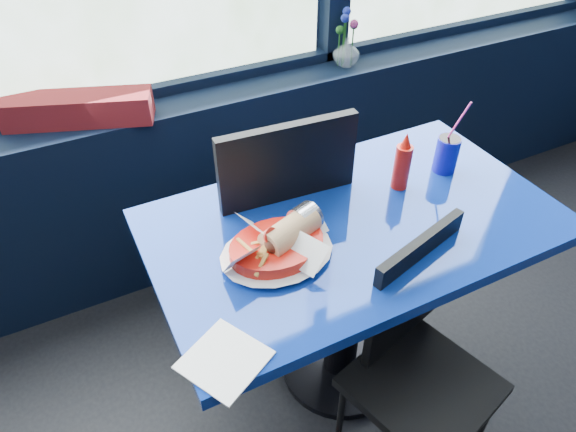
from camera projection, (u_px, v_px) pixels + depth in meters
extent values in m
cube|color=black|center=(181.00, 185.00, 2.22)|extent=(5.00, 0.26, 0.80)
cube|color=black|center=(161.00, 90.00, 2.01)|extent=(4.80, 0.08, 0.06)
cylinder|color=black|center=(339.00, 364.00, 1.97)|extent=(0.44, 0.44, 0.03)
cylinder|color=black|center=(345.00, 310.00, 1.77)|extent=(0.12, 0.12, 0.68)
cube|color=navy|center=(355.00, 224.00, 1.52)|extent=(1.20, 0.70, 0.04)
cube|color=black|center=(422.00, 386.00, 1.48)|extent=(0.45, 0.45, 0.04)
cube|color=black|center=(411.00, 290.00, 1.47)|extent=(0.34, 0.12, 0.40)
cylinder|color=black|center=(340.00, 419.00, 1.62)|extent=(0.02, 0.02, 0.38)
cylinder|color=black|center=(483.00, 425.00, 1.61)|extent=(0.02, 0.02, 0.38)
cylinder|color=black|center=(402.00, 361.00, 1.78)|extent=(0.02, 0.02, 0.38)
cube|color=black|center=(258.00, 223.00, 1.90)|extent=(0.48, 0.48, 0.04)
cube|color=black|center=(288.00, 196.00, 1.58)|extent=(0.43, 0.06, 0.50)
cylinder|color=black|center=(287.00, 229.00, 2.26)|extent=(0.03, 0.03, 0.46)
cylinder|color=black|center=(325.00, 290.00, 1.98)|extent=(0.03, 0.03, 0.46)
cylinder|color=black|center=(201.00, 252.00, 2.14)|extent=(0.03, 0.03, 0.46)
cylinder|color=black|center=(229.00, 321.00, 1.87)|extent=(0.03, 0.03, 0.46)
cube|color=maroon|center=(78.00, 109.00, 1.81)|extent=(0.53, 0.30, 0.10)
imported|color=silver|center=(346.00, 52.00, 2.18)|extent=(0.14, 0.15, 0.11)
cylinder|color=#1E5919|center=(343.00, 45.00, 2.15)|extent=(0.01, 0.01, 0.19)
sphere|color=#1C2BA5|center=(345.00, 18.00, 2.08)|extent=(0.04, 0.04, 0.04)
cylinder|color=#1E5919|center=(352.00, 47.00, 2.16)|extent=(0.01, 0.01, 0.16)
sphere|color=#C2397B|center=(354.00, 24.00, 2.10)|extent=(0.04, 0.04, 0.04)
cylinder|color=#1E5919|center=(345.00, 40.00, 2.16)|extent=(0.01, 0.01, 0.21)
sphere|color=#1C2BA5|center=(347.00, 11.00, 2.09)|extent=(0.04, 0.04, 0.04)
cylinder|color=#1E5919|center=(339.00, 50.00, 2.17)|extent=(0.01, 0.01, 0.14)
sphere|color=#1E5919|center=(340.00, 30.00, 2.12)|extent=(0.04, 0.04, 0.04)
cylinder|color=#1E5919|center=(352.00, 46.00, 2.18)|extent=(0.01, 0.01, 0.15)
sphere|color=#1E5919|center=(354.00, 25.00, 2.13)|extent=(0.04, 0.04, 0.04)
cylinder|color=red|center=(277.00, 249.00, 1.37)|extent=(0.29, 0.29, 0.05)
cylinder|color=white|center=(277.00, 252.00, 1.38)|extent=(0.27, 0.27, 0.00)
cylinder|color=silver|center=(305.00, 220.00, 1.41)|extent=(0.09, 0.10, 0.09)
sphere|color=brown|center=(276.00, 243.00, 1.33)|extent=(0.06, 0.06, 0.06)
cylinder|color=red|center=(271.00, 236.00, 1.32)|extent=(0.06, 0.06, 0.01)
cylinder|color=red|center=(402.00, 167.00, 1.58)|extent=(0.05, 0.05, 0.15)
cone|color=red|center=(406.00, 140.00, 1.52)|extent=(0.03, 0.03, 0.05)
cylinder|color=#0D0D8F|center=(446.00, 154.00, 1.66)|extent=(0.08, 0.08, 0.12)
cylinder|color=black|center=(450.00, 139.00, 1.62)|extent=(0.07, 0.07, 0.01)
cylinder|color=#FF3598|center=(457.00, 124.00, 1.59)|extent=(0.04, 0.05, 0.17)
cube|color=white|center=(224.00, 360.00, 1.13)|extent=(0.22, 0.22, 0.00)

